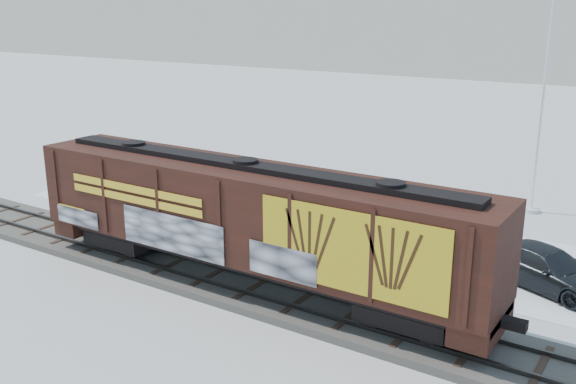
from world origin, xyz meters
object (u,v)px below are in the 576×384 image
Objects in this scene: car_white at (403,237)px; car_dark at (547,268)px; flagpole at (543,116)px; car_silver at (264,205)px; hopper_railcar at (246,216)px.

car_dark is (5.80, -0.22, -0.02)m from car_white.
flagpole is 2.51× the size of car_dark.
car_silver is at bearing -140.82° from flagpole.
hopper_railcar is at bearing -150.79° from car_silver.
car_white is at bearing 110.20° from car_dark.
car_silver is at bearing 109.56° from car_dark.
car_silver is (-10.70, -8.72, -4.11)m from flagpole.
flagpole reaches higher than hopper_railcar.
car_silver is at bearing 120.94° from hopper_railcar.
flagpole reaches higher than car_white.
car_white is (3.32, 6.53, -2.11)m from hopper_railcar.
car_silver is 0.91× the size of car_dark.
flagpole is 2.77× the size of car_white.
hopper_railcar is 11.29m from car_dark.
hopper_railcar reaches higher than car_dark.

